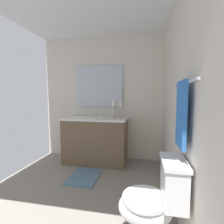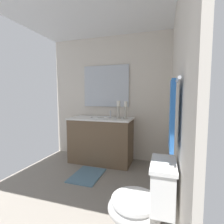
{
  "view_description": "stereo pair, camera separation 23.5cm",
  "coord_description": "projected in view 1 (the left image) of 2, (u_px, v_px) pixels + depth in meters",
  "views": [
    {
      "loc": [
        2.03,
        0.86,
        1.25
      ],
      "look_at": [
        -0.1,
        0.44,
        1.05
      ],
      "focal_mm": 26.78,
      "sensor_mm": 36.0,
      "label": 1
    },
    {
      "loc": [
        1.98,
        1.09,
        1.25
      ],
      "look_at": [
        -0.1,
        0.44,
        1.05
      ],
      "focal_mm": 26.78,
      "sensor_mm": 36.0,
      "label": 2
    }
  ],
  "objects": [
    {
      "name": "floor",
      "position": [
        79.0,
        190.0,
        2.27
      ],
      "size": [
        2.58,
        2.46,
        0.02
      ],
      "primitive_type": "cube",
      "color": "gray",
      "rests_on": "ground"
    },
    {
      "name": "wall_back",
      "position": [
        178.0,
        99.0,
        1.92
      ],
      "size": [
        2.58,
        0.04,
        2.45
      ],
      "primitive_type": "cube",
      "color": "silver",
      "rests_on": "ground"
    },
    {
      "name": "wall_left",
      "position": [
        102.0,
        98.0,
        3.42
      ],
      "size": [
        0.04,
        2.46,
        2.45
      ],
      "primitive_type": "cube",
      "color": "silver",
      "rests_on": "ground"
    },
    {
      "name": "vanity_cabinet",
      "position": [
        96.0,
        140.0,
        3.18
      ],
      "size": [
        0.58,
        1.2,
        0.86
      ],
      "color": "brown",
      "rests_on": "ground"
    },
    {
      "name": "sink_basin",
      "position": [
        96.0,
        120.0,
        3.15
      ],
      "size": [
        0.4,
        0.4,
        0.24
      ],
      "color": "white",
      "rests_on": "vanity_cabinet"
    },
    {
      "name": "mirror",
      "position": [
        99.0,
        86.0,
        3.36
      ],
      "size": [
        0.02,
        0.95,
        0.82
      ],
      "primitive_type": "cube",
      "color": "silver"
    },
    {
      "name": "candle_holder_tall",
      "position": [
        121.0,
        109.0,
        3.03
      ],
      "size": [
        0.09,
        0.09,
        0.32
      ],
      "color": "#B7B2A5",
      "rests_on": "vanity_cabinet"
    },
    {
      "name": "candle_holder_short",
      "position": [
        114.0,
        109.0,
        3.0
      ],
      "size": [
        0.09,
        0.09,
        0.33
      ],
      "color": "#B7B2A5",
      "rests_on": "vanity_cabinet"
    },
    {
      "name": "toilet",
      "position": [
        153.0,
        203.0,
        1.4
      ],
      "size": [
        0.39,
        0.54,
        0.75
      ],
      "color": "white",
      "rests_on": "ground"
    },
    {
      "name": "towel_bar",
      "position": [
        185.0,
        83.0,
        1.32
      ],
      "size": [
        0.72,
        0.02,
        0.02
      ],
      "primitive_type": "cylinder",
      "rotation": [
        0.0,
        1.57,
        0.0
      ],
      "color": "silver"
    },
    {
      "name": "towel_near_vanity",
      "position": [
        181.0,
        114.0,
        1.34
      ],
      "size": [
        0.28,
        0.03,
        0.54
      ],
      "primitive_type": "cube",
      "color": "blue",
      "rests_on": "towel_bar"
    },
    {
      "name": "bath_mat",
      "position": [
        84.0,
        177.0,
        2.61
      ],
      "size": [
        0.6,
        0.44,
        0.02
      ],
      "primitive_type": "cube",
      "color": "slate",
      "rests_on": "ground"
    }
  ]
}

